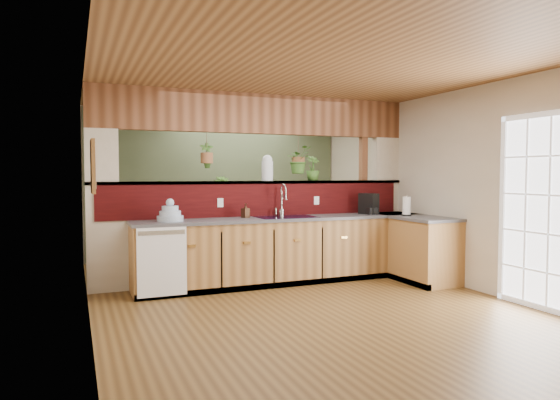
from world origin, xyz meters
name	(u,v)px	position (x,y,z in m)	size (l,w,h in m)	color
ground	(299,301)	(0.00, 0.00, 0.00)	(4.60, 7.00, 0.01)	#54391A
ceiling	(300,77)	(0.00, 0.00, 2.60)	(4.60, 7.00, 0.01)	brown
wall_back	(219,184)	(0.00, 3.50, 1.30)	(4.60, 0.02, 2.60)	beige
wall_left	(88,193)	(-2.30, 0.00, 1.30)	(0.02, 7.00, 2.60)	beige
wall_right	(456,188)	(2.30, 0.00, 1.30)	(0.02, 7.00, 2.60)	beige
pass_through_partition	(262,195)	(0.03, 1.35, 1.19)	(4.60, 0.21, 2.60)	beige
pass_through_ledge	(260,182)	(0.00, 1.35, 1.37)	(4.60, 0.21, 0.04)	brown
header_beam	(259,114)	(0.00, 1.35, 2.33)	(4.60, 0.15, 0.55)	brown
sage_backwall	(219,184)	(0.00, 3.48, 1.30)	(4.55, 0.02, 2.55)	#526243
countertop	(328,248)	(0.84, 0.87, 0.45)	(4.14, 1.52, 0.90)	olive
dishwasher	(162,261)	(-1.48, 0.66, 0.46)	(0.58, 0.03, 0.82)	white
navy_sink	(286,223)	(0.25, 0.98, 0.82)	(0.82, 0.50, 0.18)	black
french_door	(537,214)	(2.27, -1.30, 1.05)	(0.06, 1.02, 2.16)	white
framed_print	(93,166)	(-2.27, -0.80, 1.55)	(0.04, 0.35, 0.45)	olive
faucet	(283,199)	(0.26, 1.13, 1.14)	(0.20, 0.20, 0.45)	#B7B7B2
dish_stack	(170,214)	(-1.33, 0.95, 0.99)	(0.33, 0.33, 0.28)	#A3B7D3
soap_dispenser	(246,211)	(-0.30, 1.08, 1.00)	(0.09, 0.09, 0.19)	#3D2516
coffee_maker	(369,205)	(1.56, 0.96, 1.04)	(0.16, 0.27, 0.30)	black
paper_towel	(407,206)	(1.90, 0.52, 1.03)	(0.13, 0.13, 0.29)	black
glass_jar	(267,168)	(0.12, 1.35, 1.57)	(0.17, 0.17, 0.37)	silver
ledge_plant_right	(313,168)	(0.84, 1.35, 1.57)	(0.20, 0.20, 0.36)	#366021
hanging_plant_a	(207,147)	(-0.76, 1.35, 1.85)	(0.21, 0.17, 0.47)	brown
hanging_plant_b	(298,148)	(0.60, 1.35, 1.87)	(0.45, 0.43, 0.52)	brown
shelving_console	(198,231)	(-0.45, 3.25, 0.50)	(1.37, 0.36, 0.91)	black
shelf_plant_a	(160,193)	(-1.09, 3.25, 1.17)	(0.23, 0.15, 0.43)	#366021
shelf_plant_b	(222,190)	(-0.01, 3.25, 1.20)	(0.28, 0.28, 0.49)	#366021
floor_plant	(318,240)	(1.29, 2.06, 0.40)	(0.72, 0.62, 0.80)	#366021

